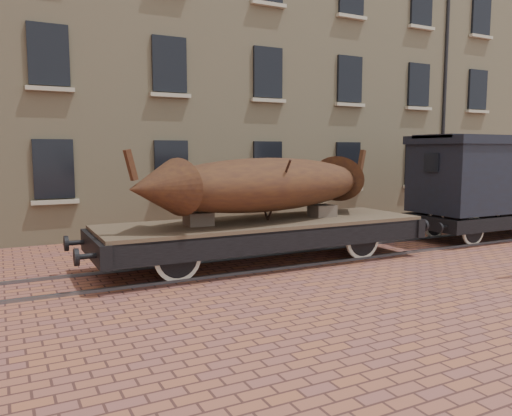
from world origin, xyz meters
name	(u,v)px	position (x,y,z in m)	size (l,w,h in m)	color
ground	(325,256)	(0.00, 0.00, 0.00)	(90.00, 90.00, 0.00)	brown
warehouse_cream	(253,55)	(3.00, 9.99, 7.00)	(40.00, 10.19, 14.00)	tan
rail_track	(325,255)	(0.00, 0.00, 0.03)	(30.00, 1.52, 0.06)	#59595E
flatcar_wagon	(264,229)	(-1.79, 0.00, 0.84)	(8.90, 2.41, 1.34)	#4F3F31
iron_boat	(268,184)	(-1.69, 0.00, 1.92)	(7.25, 3.33, 1.72)	#4B2C16
goods_van	(493,174)	(6.34, 0.00, 2.00)	(6.16, 2.24, 3.18)	black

